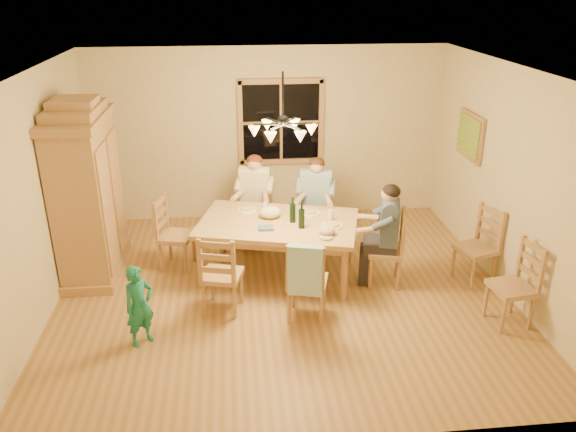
{
  "coord_description": "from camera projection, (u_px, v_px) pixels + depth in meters",
  "views": [
    {
      "loc": [
        -0.57,
        -6.07,
        3.62
      ],
      "look_at": [
        0.07,
        0.1,
        0.98
      ],
      "focal_mm": 35.0,
      "sensor_mm": 36.0,
      "label": 1
    }
  ],
  "objects": [
    {
      "name": "plate_slate",
      "position": [
        332.0,
        226.0,
        6.98
      ],
      "size": [
        0.26,
        0.26,
        0.02
      ],
      "primitive_type": "cylinder",
      "color": "white",
      "rests_on": "dining_table"
    },
    {
      "name": "chair_far_left",
      "position": [
        256.0,
        223.0,
        8.23
      ],
      "size": [
        0.53,
        0.52,
        0.99
      ],
      "rotation": [
        0.0,
        0.0,
        2.88
      ],
      "color": "#A37448",
      "rests_on": "floor"
    },
    {
      "name": "ceiling",
      "position": [
        283.0,
        71.0,
        5.97
      ],
      "size": [
        5.5,
        5.0,
        0.02
      ],
      "primitive_type": "cube",
      "color": "white",
      "rests_on": "wall_back"
    },
    {
      "name": "chair_spare_back",
      "position": [
        474.0,
        259.0,
        7.16
      ],
      "size": [
        0.54,
        0.55,
        0.99
      ],
      "rotation": [
        0.0,
        0.0,
        1.9
      ],
      "color": "#A37448",
      "rests_on": "floor"
    },
    {
      "name": "chandelier",
      "position": [
        283.0,
        129.0,
        6.22
      ],
      "size": [
        0.77,
        0.68,
        0.71
      ],
      "color": "black",
      "rests_on": "ceiling"
    },
    {
      "name": "cloth_bundle",
      "position": [
        270.0,
        212.0,
        7.21
      ],
      "size": [
        0.28,
        0.22,
        0.15
      ],
      "primitive_type": "ellipsoid",
      "color": "#C9BB91",
      "rests_on": "dining_table"
    },
    {
      "name": "floor",
      "position": [
        284.0,
        291.0,
        7.03
      ],
      "size": [
        5.5,
        5.5,
        0.0
      ],
      "primitive_type": "plane",
      "color": "olive",
      "rests_on": "ground"
    },
    {
      "name": "child",
      "position": [
        139.0,
        306.0,
        5.87
      ],
      "size": [
        0.39,
        0.38,
        0.91
      ],
      "primitive_type": "imported",
      "rotation": [
        0.0,
        0.0,
        0.69
      ],
      "color": "#1A7665",
      "rests_on": "floor"
    },
    {
      "name": "adult_slate_man",
      "position": [
        388.0,
        222.0,
        6.91
      ],
      "size": [
        0.5,
        0.47,
        0.87
      ],
      "rotation": [
        0.0,
        0.0,
        1.31
      ],
      "color": "#415069",
      "rests_on": "floor"
    },
    {
      "name": "plate_plaid",
      "position": [
        310.0,
        213.0,
        7.36
      ],
      "size": [
        0.26,
        0.26,
        0.02
      ],
      "primitive_type": "cylinder",
      "color": "white",
      "rests_on": "dining_table"
    },
    {
      "name": "wine_bottle_b",
      "position": [
        302.0,
        215.0,
        6.89
      ],
      "size": [
        0.08,
        0.08,
        0.33
      ],
      "primitive_type": "cylinder",
      "color": "black",
      "rests_on": "dining_table"
    },
    {
      "name": "wine_glass_b",
      "position": [
        331.0,
        215.0,
        7.14
      ],
      "size": [
        0.06,
        0.06,
        0.14
      ],
      "primitive_type": "cylinder",
      "color": "silver",
      "rests_on": "dining_table"
    },
    {
      "name": "napkin",
      "position": [
        266.0,
        228.0,
        6.91
      ],
      "size": [
        0.21,
        0.18,
        0.03
      ],
      "primitive_type": "cube",
      "rotation": [
        0.0,
        0.0,
        -0.26
      ],
      "color": "#455E7E",
      "rests_on": "dining_table"
    },
    {
      "name": "wall_left",
      "position": [
        38.0,
        199.0,
        6.24
      ],
      "size": [
        0.02,
        5.0,
        2.7
      ],
      "primitive_type": "cube",
      "color": "#C4B38A",
      "rests_on": "floor"
    },
    {
      "name": "chair_spare_front",
      "position": [
        509.0,
        300.0,
        6.27
      ],
      "size": [
        0.47,
        0.49,
        0.99
      ],
      "rotation": [
        0.0,
        0.0,
        1.69
      ],
      "color": "#A37448",
      "rests_on": "floor"
    },
    {
      "name": "wine_glass_a",
      "position": [
        265.0,
        208.0,
        7.36
      ],
      "size": [
        0.06,
        0.06,
        0.14
      ],
      "primitive_type": "cylinder",
      "color": "silver",
      "rests_on": "dining_table"
    },
    {
      "name": "chair_far_right",
      "position": [
        315.0,
        226.0,
        8.11
      ],
      "size": [
        0.53,
        0.52,
        0.99
      ],
      "rotation": [
        0.0,
        0.0,
        2.88
      ],
      "color": "#A37448",
      "rests_on": "floor"
    },
    {
      "name": "chair_end_left",
      "position": [
        177.0,
        246.0,
        7.51
      ],
      "size": [
        0.52,
        0.53,
        0.99
      ],
      "rotation": [
        0.0,
        0.0,
        -1.83
      ],
      "color": "#A37448",
      "rests_on": "floor"
    },
    {
      "name": "chair_near_right",
      "position": [
        307.0,
        293.0,
        6.39
      ],
      "size": [
        0.53,
        0.52,
        0.99
      ],
      "rotation": [
        0.0,
        0.0,
        -0.26
      ],
      "color": "#A37448",
      "rests_on": "floor"
    },
    {
      "name": "window",
      "position": [
        281.0,
        122.0,
        8.7
      ],
      "size": [
        1.3,
        0.06,
        1.3
      ],
      "color": "black",
      "rests_on": "wall_back"
    },
    {
      "name": "wall_back",
      "position": [
        268.0,
        135.0,
        8.79
      ],
      "size": [
        5.5,
        0.02,
        2.7
      ],
      "primitive_type": "cube",
      "color": "#C4B38A",
      "rests_on": "floor"
    },
    {
      "name": "chair_end_right",
      "position": [
        385.0,
        261.0,
        7.12
      ],
      "size": [
        0.52,
        0.53,
        0.99
      ],
      "rotation": [
        0.0,
        0.0,
        1.31
      ],
      "color": "#A37448",
      "rests_on": "floor"
    },
    {
      "name": "chair_near_left",
      "position": [
        223.0,
        287.0,
        6.53
      ],
      "size": [
        0.53,
        0.52,
        0.99
      ],
      "rotation": [
        0.0,
        0.0,
        -0.26
      ],
      "color": "#A37448",
      "rests_on": "floor"
    },
    {
      "name": "adult_plaid_man",
      "position": [
        316.0,
        192.0,
        7.9
      ],
      "size": [
        0.47,
        0.5,
        0.87
      ],
      "rotation": [
        0.0,
        0.0,
        2.88
      ],
      "color": "#2D567D",
      "rests_on": "floor"
    },
    {
      "name": "towel",
      "position": [
        305.0,
        271.0,
        6.06
      ],
      "size": [
        0.39,
        0.19,
        0.58
      ],
      "primitive_type": "cube",
      "rotation": [
        0.0,
        0.0,
        -0.26
      ],
      "color": "#94BBC9",
      "rests_on": "chair_near_right"
    },
    {
      "name": "wall_right",
      "position": [
        510.0,
        182.0,
        6.76
      ],
      "size": [
        0.02,
        5.0,
        2.7
      ],
      "primitive_type": "cube",
      "color": "#C4B38A",
      "rests_on": "floor"
    },
    {
      "name": "adult_woman",
      "position": [
        255.0,
        188.0,
        8.02
      ],
      "size": [
        0.47,
        0.5,
        0.87
      ],
      "rotation": [
        0.0,
        0.0,
        2.88
      ],
      "color": "beige",
      "rests_on": "floor"
    },
    {
      "name": "wine_bottle_a",
      "position": [
        293.0,
        210.0,
        7.06
      ],
      "size": [
        0.08,
        0.08,
        0.33
      ],
      "primitive_type": "cylinder",
      "color": "black",
      "rests_on": "dining_table"
    },
    {
      "name": "cap",
      "position": [
        327.0,
        230.0,
        6.75
      ],
      "size": [
        0.2,
        0.2,
        0.11
      ],
      "primitive_type": "ellipsoid",
      "color": "tan",
      "rests_on": "dining_table"
    },
    {
      "name": "armoire",
      "position": [
        88.0,
        196.0,
        7.13
      ],
      "size": [
        0.66,
        1.4,
        2.3
      ],
      "color": "#A77848",
      "rests_on": "floor"
    },
    {
      "name": "plate_woman",
      "position": [
        247.0,
        210.0,
        7.47
      ],
      "size": [
        0.26,
        0.26,
        0.02
      ],
      "primitive_type": "cylinder",
      "color": "white",
      "rests_on": "dining_table"
    },
    {
      "name": "dining_table",
      "position": [
        278.0,
        228.0,
        7.17
      ],
      "size": [
        2.22,
        1.68,
        0.76
      ],
      "rotation": [
        0.0,
        0.0,
        -0.26
      ],
      "color": "#AA794B",
      "rests_on": "floor"
    },
    {
      "name": "painting",
      "position": [
        470.0,
        136.0,
        7.76
      ],
      "size": [
        0.06,
        0.78,
        0.64
      ],
      "color": "#A77848",
      "rests_on": "wall_right"
    }
  ]
}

